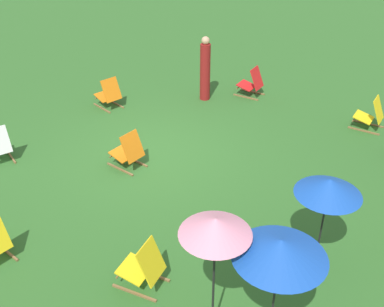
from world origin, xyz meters
The scene contains 10 objects.
ground_plane centered at (0.00, 0.00, 0.00)m, with size 40.00×40.00×0.00m, color #2D6026.
deckchair_3 centered at (2.82, 2.65, 0.37)m, with size 0.67×0.86×0.83m.
deckchair_4 centered at (-4.12, -0.12, 0.37)m, with size 0.59×0.83×0.83m.
deckchair_6 centered at (0.66, -0.02, 0.37)m, with size 0.51×0.78×0.83m.
deckchair_8 centered at (-4.36, 3.20, 0.37)m, with size 0.59×0.83×0.83m.
deckchair_9 centered at (-1.03, -2.58, 0.37)m, with size 0.56×0.81×0.83m.
umbrella_0 centered at (2.47, 4.66, 1.71)m, with size 1.15×1.15×1.84m.
umbrella_1 centered at (2.80, 3.96, 1.87)m, with size 0.90×0.90×1.99m.
umbrella_2 centered at (0.67, 4.42, 1.51)m, with size 1.00×1.00×1.65m.
person_0 centered at (-3.10, -0.98, 0.85)m, with size 0.32×0.32×1.77m.
Camera 1 is at (6.26, 6.54, 5.50)m, focal length 43.96 mm.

